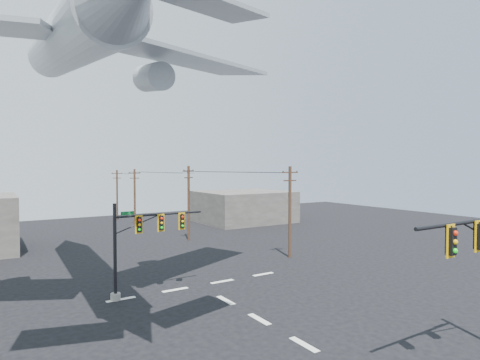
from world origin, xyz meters
TOP-DOWN VIEW (x-y plane):
  - ground at (0.00, 0.00)m, footprint 120.00×120.00m
  - lane_markings at (0.00, 5.33)m, footprint 14.00×21.20m
  - signal_mast_far at (-4.70, 11.99)m, footprint 6.82×0.73m
  - utility_pole_a at (11.90, 15.70)m, footprint 1.83×0.33m
  - utility_pole_b at (7.27, 29.54)m, footprint 1.75×0.85m
  - utility_pole_c at (5.29, 44.63)m, footprint 1.69×0.79m
  - utility_pole_d at (4.98, 53.29)m, footprint 1.70×0.66m
  - power_lines at (7.28, 34.27)m, footprint 8.54×37.60m
  - airliner at (-8.84, 12.83)m, footprint 30.58×32.01m
  - building_right at (22.00, 40.00)m, footprint 14.00×12.00m

SIDE VIEW (x-z plane):
  - ground at x=0.00m, z-range 0.00..0.00m
  - lane_markings at x=0.00m, z-range 0.01..0.01m
  - building_right at x=22.00m, z-range 0.00..5.00m
  - signal_mast_far at x=-4.70m, z-range 0.45..7.08m
  - utility_pole_d at x=4.98m, z-range 0.20..8.68m
  - utility_pole_c at x=5.29m, z-range 0.20..8.91m
  - utility_pole_a at x=11.90m, z-range 0.21..9.35m
  - utility_pole_b at x=7.27m, z-range 0.21..9.40m
  - power_lines at x=7.28m, z-range 8.01..8.57m
  - airliner at x=-8.84m, z-range 13.04..21.46m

